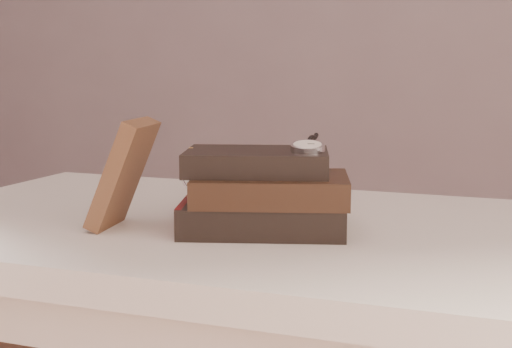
% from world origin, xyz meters
% --- Properties ---
extents(table, '(1.00, 0.60, 0.75)m').
position_xyz_m(table, '(0.00, 0.35, 0.66)').
color(table, silver).
rests_on(table, ground).
extents(book_stack, '(0.25, 0.20, 0.11)m').
position_xyz_m(book_stack, '(0.05, 0.30, 0.80)').
color(book_stack, black).
rests_on(book_stack, table).
extents(journal, '(0.09, 0.10, 0.15)m').
position_xyz_m(journal, '(-0.13, 0.25, 0.82)').
color(journal, '#45291A').
rests_on(journal, table).
extents(pocket_watch, '(0.06, 0.15, 0.02)m').
position_xyz_m(pocket_watch, '(0.11, 0.31, 0.86)').
color(pocket_watch, silver).
rests_on(pocket_watch, book_stack).
extents(eyeglasses, '(0.11, 0.12, 0.04)m').
position_xyz_m(eyeglasses, '(-0.04, 0.35, 0.81)').
color(eyeglasses, silver).
rests_on(eyeglasses, book_stack).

